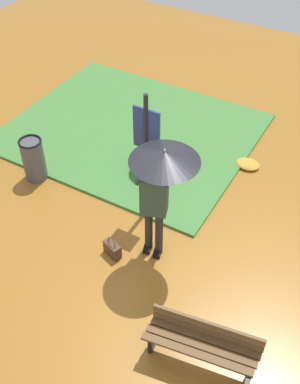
{
  "coord_description": "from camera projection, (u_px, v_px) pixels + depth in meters",
  "views": [
    {
      "loc": [
        2.13,
        -4.01,
        5.74
      ],
      "look_at": [
        -0.48,
        0.54,
        0.85
      ],
      "focal_mm": 44.11,
      "sensor_mm": 36.0,
      "label": 1
    }
  ],
  "objects": [
    {
      "name": "leaf_pile_near_person",
      "position": [
        248.0,
        164.0,
        8.91
      ],
      "size": [
        0.45,
        0.36,
        0.1
      ],
      "color": "gold",
      "rests_on": "ground_plane"
    },
    {
      "name": "info_sign_post",
      "position": [
        146.0,
        144.0,
        7.08
      ],
      "size": [
        0.44,
        0.07,
        2.3
      ],
      "color": "black",
      "rests_on": "ground_plane"
    },
    {
      "name": "shrub_cluster",
      "position": [
        151.0,
        162.0,
        8.6
      ],
      "size": [
        0.73,
        0.67,
        0.6
      ],
      "color": "#285628",
      "rests_on": "ground_plane"
    },
    {
      "name": "grass_verge",
      "position": [
        132.0,
        131.0,
        9.74
      ],
      "size": [
        4.8,
        4.0,
        0.05
      ],
      "color": "#47843D",
      "rests_on": "ground_plane"
    },
    {
      "name": "handbag",
      "position": [
        112.0,
        249.0,
        7.29
      ],
      "size": [
        0.33,
        0.23,
        0.37
      ],
      "color": "#4C3323",
      "rests_on": "ground_plane"
    },
    {
      "name": "trash_bin",
      "position": [
        34.0,
        159.0,
        8.44
      ],
      "size": [
        0.42,
        0.42,
        0.83
      ],
      "color": "#4C4C51",
      "rests_on": "ground_plane"
    },
    {
      "name": "park_bench",
      "position": [
        202.0,
        346.0,
        5.79
      ],
      "size": [
        1.4,
        0.58,
        0.75
      ],
      "color": "black",
      "rests_on": "ground_plane"
    },
    {
      "name": "ground_plane",
      "position": [
        159.0,
        264.0,
        7.23
      ],
      "size": [
        18.0,
        18.0,
        0.0
      ],
      "primitive_type": "plane",
      "color": "#9E6623"
    },
    {
      "name": "person_with_umbrella",
      "position": [
        160.0,
        177.0,
        6.36
      ],
      "size": [
        0.96,
        0.96,
        2.04
      ],
      "color": "#2D2823",
      "rests_on": "ground_plane"
    }
  ]
}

